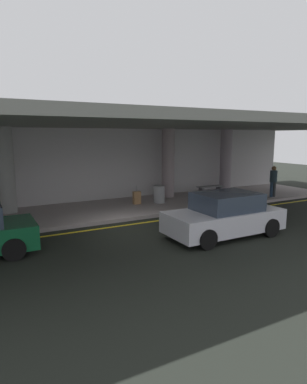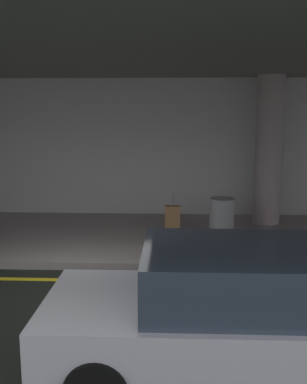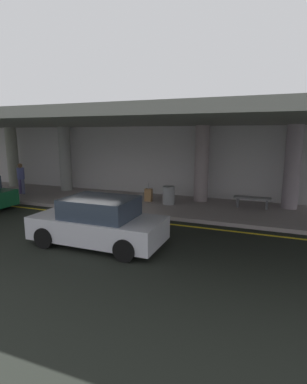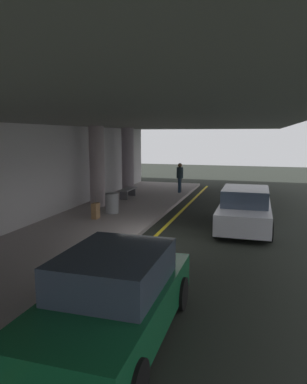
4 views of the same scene
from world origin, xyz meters
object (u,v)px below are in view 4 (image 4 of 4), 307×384
(suitcase_upright_primary, at_px, (96,211))
(bench_metal, at_px, (128,191))
(person_waiting_for_ride, at_px, (180,176))
(support_column_center, at_px, (97,167))
(car_dark_green, at_px, (113,298))
(trash_bin_steel, at_px, (112,203))
(car_silver, at_px, (245,210))
(support_column_right_mid, at_px, (128,161))

(suitcase_upright_primary, relative_size, bench_metal, 0.56)
(person_waiting_for_ride, distance_m, suitcase_upright_primary, 7.55)
(support_column_center, relative_size, car_dark_green, 0.89)
(person_waiting_for_ride, xyz_separation_m, trash_bin_steel, (-6.19, 1.56, -0.54))
(car_dark_green, height_order, trash_bin_steel, car_dark_green)
(car_dark_green, height_order, car_silver, same)
(car_silver, height_order, person_waiting_for_ride, person_waiting_for_ride)
(car_silver, distance_m, suitcase_upright_primary, 5.69)
(car_dark_green, height_order, bench_metal, car_dark_green)
(support_column_right_mid, bearing_deg, car_silver, -130.56)
(support_column_right_mid, distance_m, car_dark_green, 14.56)
(bench_metal, bearing_deg, car_dark_green, -160.52)
(car_silver, xyz_separation_m, bench_metal, (4.16, 6.10, -0.21))
(person_waiting_for_ride, height_order, bench_metal, person_waiting_for_ride)
(trash_bin_steel, bearing_deg, support_column_center, 44.85)
(car_dark_green, relative_size, person_waiting_for_ride, 2.44)
(car_silver, xyz_separation_m, person_waiting_for_ride, (6.65, 3.87, 0.40))
(car_silver, bearing_deg, support_column_right_mid, 45.87)
(car_dark_green, bearing_deg, trash_bin_steel, 27.31)
(support_column_right_mid, xyz_separation_m, car_dark_green, (-13.67, -4.85, -1.26))
(car_dark_green, distance_m, car_silver, 8.17)
(person_waiting_for_ride, bearing_deg, trash_bin_steel, 152.67)
(support_column_center, bearing_deg, bench_metal, -12.93)
(support_column_center, distance_m, suitcase_upright_primary, 2.99)
(support_column_right_mid, relative_size, person_waiting_for_ride, 2.17)
(car_silver, distance_m, trash_bin_steel, 5.45)
(suitcase_upright_primary, bearing_deg, support_column_center, 3.82)
(person_waiting_for_ride, xyz_separation_m, bench_metal, (-2.49, 2.24, -0.61))
(support_column_right_mid, relative_size, suitcase_upright_primary, 4.06)
(support_column_center, xyz_separation_m, suitcase_upright_primary, (-2.36, -1.02, -1.51))
(car_dark_green, distance_m, bench_metal, 12.86)
(support_column_right_mid, bearing_deg, car_dark_green, -160.46)
(support_column_center, bearing_deg, trash_bin_steel, -135.15)
(support_column_right_mid, xyz_separation_m, bench_metal, (-1.54, -0.56, -1.47))
(car_dark_green, xyz_separation_m, suitcase_upright_primary, (7.31, 3.83, -0.25))
(car_silver, xyz_separation_m, trash_bin_steel, (0.46, 5.43, -0.14))
(person_waiting_for_ride, height_order, trash_bin_steel, person_waiting_for_ride)
(suitcase_upright_primary, xyz_separation_m, bench_metal, (4.82, 0.46, 0.04))
(support_column_center, height_order, car_silver, support_column_center)
(support_column_center, relative_size, suitcase_upright_primary, 4.06)
(person_waiting_for_ride, bearing_deg, bench_metal, 124.86)
(car_dark_green, distance_m, suitcase_upright_primary, 8.25)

